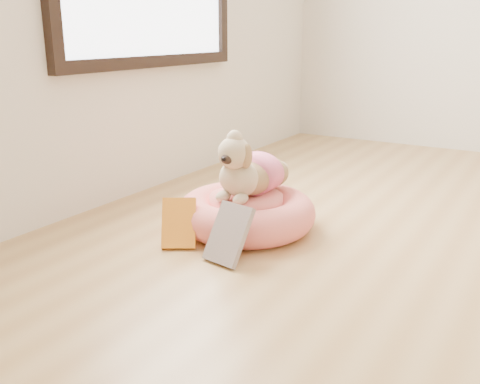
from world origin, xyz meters
The scene contains 4 objects.
pet_bed centered at (-1.23, 0.07, 0.07)m, with size 0.59×0.59×0.15m.
dog centered at (-1.23, 0.09, 0.30)m, with size 0.28×0.41×0.30m, color brown, non-canonical shape.
book_yellow centered at (-1.36, -0.22, 0.09)m, with size 0.13×0.03×0.20m, color yellow.
book_white centered at (-1.12, -0.24, 0.10)m, with size 0.15×0.02×0.23m, color white.
Camera 1 is at (-0.13, -1.79, 0.82)m, focal length 40.00 mm.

